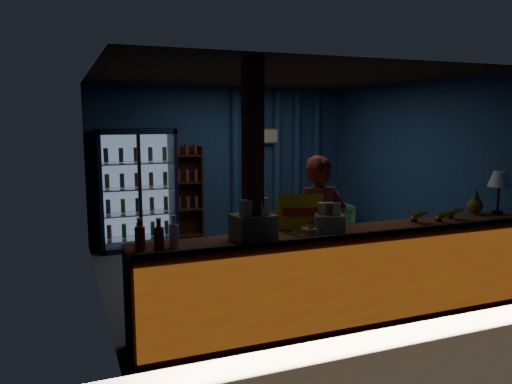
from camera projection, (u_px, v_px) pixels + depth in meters
ground at (274, 269)px, 6.88m from camera, size 4.60×4.60×0.00m
room_walls at (274, 156)px, 6.65m from camera, size 4.60×4.60×4.60m
counter at (350, 276)px, 5.05m from camera, size 4.40×0.57×0.99m
support_post at (253, 202)px, 4.56m from camera, size 0.16×0.16×2.60m
beverage_cooler at (136, 190)px, 7.94m from camera, size 1.20×0.62×1.90m
bottle_shelf at (187, 194)px, 8.40m from camera, size 0.50×0.28×1.60m
curtain_folds at (277, 161)px, 9.02m from camera, size 1.74×0.14×2.50m
framed_picture at (270, 136)px, 8.86m from camera, size 0.36×0.04×0.28m
shopkeeper at (321, 232)px, 5.44m from camera, size 0.62×0.41×1.66m
green_chair at (329, 220)px, 8.65m from camera, size 0.71×0.73×0.62m
side_table at (261, 227)px, 8.31m from camera, size 0.68×0.59×0.62m
yellow_sign at (301, 212)px, 5.00m from camera, size 0.45×0.26×0.36m
soda_bottles at (158, 237)px, 4.24m from camera, size 0.38×0.17×0.28m
snack_box_left at (253, 225)px, 4.57m from camera, size 0.39×0.33×0.39m
snack_box_centre at (329, 222)px, 4.87m from camera, size 0.34×0.32×0.30m
pastry_tray at (313, 232)px, 4.82m from camera, size 0.42×0.42×0.07m
banana_bunches at (437, 214)px, 5.42m from camera, size 0.72×0.28×0.16m
table_lamp at (499, 181)px, 5.76m from camera, size 0.26×0.26×0.50m
pineapple at (475, 204)px, 5.80m from camera, size 0.18×0.18×0.31m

